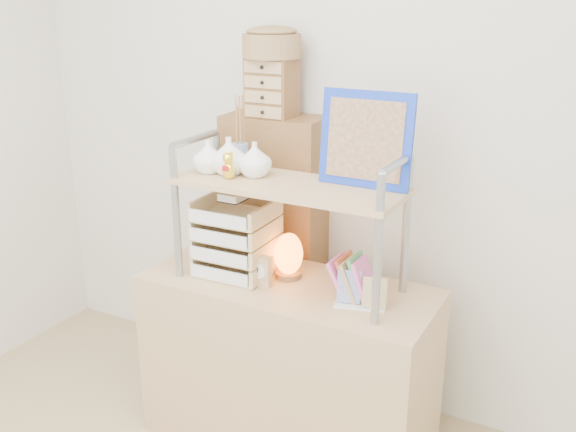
# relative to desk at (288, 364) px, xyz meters

# --- Properties ---
(room_shell) EXTENTS (3.42, 3.41, 2.61)m
(room_shell) POSITION_rel_desk_xyz_m (0.00, -0.81, 1.32)
(room_shell) COLOR silver
(room_shell) RESTS_ON ground
(desk) EXTENTS (1.20, 0.50, 0.75)m
(desk) POSITION_rel_desk_xyz_m (0.00, 0.00, 0.00)
(desk) COLOR tan
(desk) RESTS_ON ground
(cabinet) EXTENTS (0.47, 0.27, 1.35)m
(cabinet) POSITION_rel_desk_xyz_m (-0.27, 0.37, 0.30)
(cabinet) COLOR brown
(cabinet) RESTS_ON ground
(hutch) EXTENTS (0.90, 0.34, 0.78)m
(hutch) POSITION_rel_desk_xyz_m (-0.04, 0.01, 0.80)
(hutch) COLOR #979EA5
(hutch) RESTS_ON desk
(letter_tray) EXTENTS (0.30, 0.28, 0.35)m
(letter_tray) POSITION_rel_desk_xyz_m (-0.24, -0.01, 0.52)
(letter_tray) COLOR tan
(letter_tray) RESTS_ON desk
(salt_lamp) EXTENTS (0.13, 0.12, 0.19)m
(salt_lamp) POSITION_rel_desk_xyz_m (-0.03, 0.05, 0.47)
(salt_lamp) COLOR brown
(salt_lamp) RESTS_ON desk
(desk_clock) EXTENTS (0.09, 0.04, 0.13)m
(desk_clock) POSITION_rel_desk_xyz_m (-0.09, -0.07, 0.44)
(desk_clock) COLOR tan
(desk_clock) RESTS_ON desk
(postcard_stand) EXTENTS (0.20, 0.10, 0.14)m
(postcard_stand) POSITION_rel_desk_xyz_m (0.34, -0.06, 0.41)
(postcard_stand) COLOR white
(postcard_stand) RESTS_ON desk
(drawer_chest) EXTENTS (0.20, 0.16, 0.25)m
(drawer_chest) POSITION_rel_desk_xyz_m (-0.27, 0.35, 1.10)
(drawer_chest) COLOR brown
(drawer_chest) RESTS_ON cabinet
(woven_basket) EXTENTS (0.25, 0.25, 0.10)m
(woven_basket) POSITION_rel_desk_xyz_m (-0.27, 0.35, 1.28)
(woven_basket) COLOR olive
(woven_basket) RESTS_ON drawer_chest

